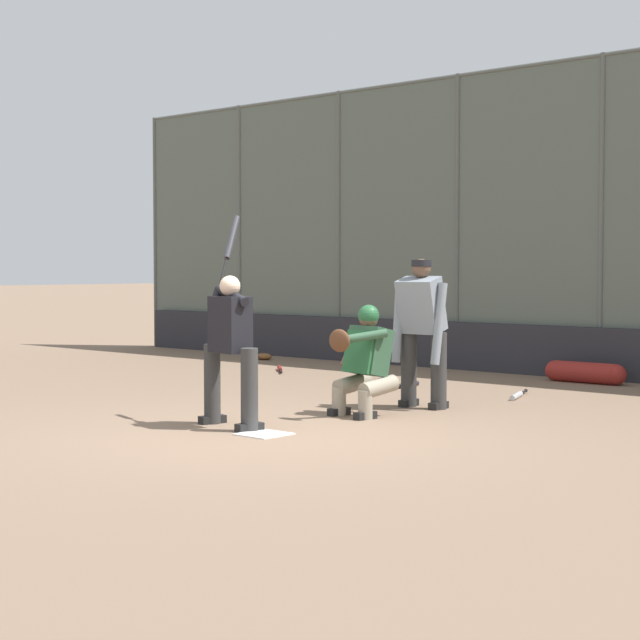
# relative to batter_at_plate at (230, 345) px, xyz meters

# --- Properties ---
(ground_plane) EXTENTS (160.00, 160.00, 0.00)m
(ground_plane) POSITION_rel_batter_at_plate_xyz_m (-0.59, 0.12, -0.82)
(ground_plane) COLOR #7A604C
(home_plate_marker) EXTENTS (0.43, 0.43, 0.01)m
(home_plate_marker) POSITION_rel_batter_at_plate_xyz_m (-0.59, 0.12, -0.82)
(home_plate_marker) COLOR white
(home_plate_marker) RESTS_ON ground_plane
(backstop_fence) EXTENTS (19.68, 0.08, 4.61)m
(backstop_fence) POSITION_rel_batter_at_plate_xyz_m (-0.59, -6.69, 1.57)
(backstop_fence) COLOR #515651
(backstop_fence) RESTS_ON ground_plane
(padding_wall) EXTENTS (19.21, 0.18, 0.74)m
(padding_wall) POSITION_rel_batter_at_plate_xyz_m (-0.59, -6.59, -0.45)
(padding_wall) COLOR #28282D
(padding_wall) RESTS_ON ground_plane
(bleachers_beyond) EXTENTS (13.72, 2.50, 1.48)m
(bleachers_beyond) POSITION_rel_batter_at_plate_xyz_m (1.76, -9.19, -0.34)
(bleachers_beyond) COLOR slate
(bleachers_beyond) RESTS_ON ground_plane
(batter_at_plate) EXTENTS (0.91, 0.79, 2.14)m
(batter_at_plate) POSITION_rel_batter_at_plate_xyz_m (0.00, 0.00, 0.00)
(batter_at_plate) COLOR #333333
(batter_at_plate) RESTS_ON ground_plane
(catcher_behind_plate) EXTENTS (0.64, 0.78, 1.19)m
(catcher_behind_plate) POSITION_rel_batter_at_plate_xyz_m (-0.48, -1.51, -0.21)
(catcher_behind_plate) COLOR gray
(catcher_behind_plate) RESTS_ON ground_plane
(umpire_home) EXTENTS (0.68, 0.45, 1.69)m
(umpire_home) POSITION_rel_batter_at_plate_xyz_m (-0.56, -2.44, 0.08)
(umpire_home) COLOR #333333
(umpire_home) RESTS_ON ground_plane
(spare_bat_by_padding) EXTENTS (0.62, 0.61, 0.07)m
(spare_bat_by_padding) POSITION_rel_batter_at_plate_xyz_m (3.65, -4.52, -0.79)
(spare_bat_by_padding) COLOR black
(spare_bat_by_padding) RESTS_ON ground_plane
(spare_bat_third_base_side) EXTENTS (0.35, 0.85, 0.07)m
(spare_bat_third_base_side) POSITION_rel_batter_at_plate_xyz_m (-0.88, -3.98, -0.79)
(spare_bat_third_base_side) COLOR black
(spare_bat_third_base_side) RESTS_ON ground_plane
(spare_bat_first_base_side) EXTENTS (0.15, 0.84, 0.07)m
(spare_bat_first_base_side) POSITION_rel_batter_at_plate_xyz_m (0.82, -3.98, -0.79)
(spare_bat_first_base_side) COLOR black
(spare_bat_first_base_side) RESTS_ON ground_plane
(fielding_glove_on_dirt) EXTENTS (0.31, 0.24, 0.11)m
(fielding_glove_on_dirt) POSITION_rel_batter_at_plate_xyz_m (5.26, -5.79, -0.77)
(fielding_glove_on_dirt) COLOR brown
(fielding_glove_on_dirt) RESTS_ON ground_plane
(equipment_bag_dugout_side) EXTENTS (1.20, 0.29, 0.29)m
(equipment_bag_dugout_side) POSITION_rel_batter_at_plate_xyz_m (-0.68, -6.07, -0.68)
(equipment_bag_dugout_side) COLOR maroon
(equipment_bag_dugout_side) RESTS_ON ground_plane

